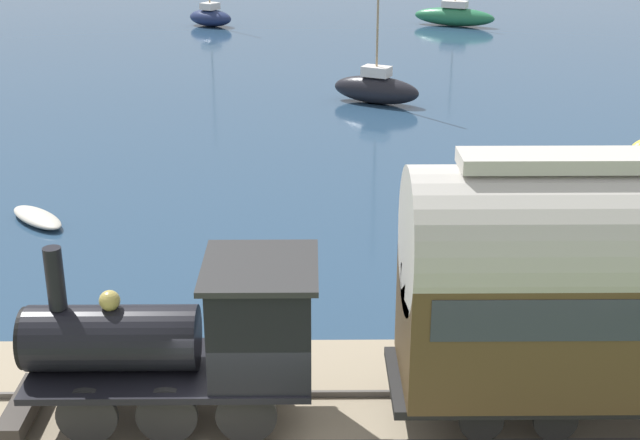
# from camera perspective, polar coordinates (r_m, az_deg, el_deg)

# --- Properties ---
(harbor_water) EXTENTS (80.00, 80.00, 0.01)m
(harbor_water) POSITION_cam_1_polar(r_m,az_deg,el_deg) (57.70, -1.67, 11.55)
(harbor_water) COLOR navy
(harbor_water) RESTS_ON ground
(rail_embankment) EXTENTS (5.95, 56.00, 0.66)m
(rail_embankment) POSITION_cam_1_polar(r_m,az_deg,el_deg) (16.58, -4.33, -13.48)
(rail_embankment) COLOR gray
(rail_embankment) RESTS_ON ground
(steam_locomotive) EXTENTS (2.17, 5.47, 3.27)m
(steam_locomotive) POSITION_cam_1_polar(r_m,az_deg,el_deg) (15.60, -8.04, -7.22)
(steam_locomotive) COLOR black
(steam_locomotive) RESTS_ON rail_embankment
(sailboat_navy) EXTENTS (3.29, 3.75, 8.48)m
(sailboat_navy) POSITION_cam_1_polar(r_m,az_deg,el_deg) (62.80, -7.03, 12.81)
(sailboat_navy) COLOR #192347
(sailboat_navy) RESTS_ON harbor_water
(sailboat_black) EXTENTS (3.04, 4.24, 7.82)m
(sailboat_black) POSITION_cam_1_polar(r_m,az_deg,el_deg) (40.70, 3.61, 8.44)
(sailboat_black) COLOR black
(sailboat_black) RESTS_ON harbor_water
(sailboat_green) EXTENTS (3.66, 5.71, 6.32)m
(sailboat_green) POSITION_cam_1_polar(r_m,az_deg,el_deg) (63.16, 8.59, 12.80)
(sailboat_green) COLOR #236B42
(sailboat_green) RESTS_ON harbor_water
(rowboat_mid_harbor) EXTENTS (1.88, 2.48, 0.43)m
(rowboat_mid_harbor) POSITION_cam_1_polar(r_m,az_deg,el_deg) (26.90, 16.67, -0.32)
(rowboat_mid_harbor) COLOR #B7B2A3
(rowboat_mid_harbor) RESTS_ON harbor_water
(rowboat_near_shore) EXTENTS (2.33, 1.84, 0.41)m
(rowboat_near_shore) POSITION_cam_1_polar(r_m,az_deg,el_deg) (27.82, 7.38, 1.11)
(rowboat_near_shore) COLOR beige
(rowboat_near_shore) RESTS_ON harbor_water
(rowboat_far_out) EXTENTS (2.41, 2.33, 0.31)m
(rowboat_far_out) POSITION_cam_1_polar(r_m,az_deg,el_deg) (27.84, -17.65, 0.16)
(rowboat_far_out) COLOR #B7B2A3
(rowboat_far_out) RESTS_ON harbor_water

